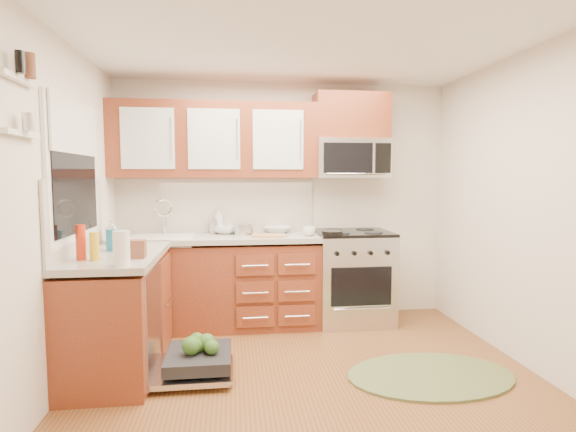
{
  "coord_description": "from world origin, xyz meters",
  "views": [
    {
      "loc": [
        -0.55,
        -3.05,
        1.51
      ],
      "look_at": [
        -0.07,
        0.85,
        1.17
      ],
      "focal_mm": 28.0,
      "sensor_mm": 36.0,
      "label": 1
    }
  ],
  "objects": [
    {
      "name": "floor",
      "position": [
        0.0,
        0.0,
        0.0
      ],
      "size": [
        3.5,
        3.5,
        0.0
      ],
      "primitive_type": "plane",
      "color": "brown",
      "rests_on": "ground"
    },
    {
      "name": "ceiling",
      "position": [
        0.0,
        0.0,
        2.5
      ],
      "size": [
        3.5,
        3.5,
        0.0
      ],
      "primitive_type": "plane",
      "rotation": [
        3.14,
        0.0,
        0.0
      ],
      "color": "white",
      "rests_on": "ground"
    },
    {
      "name": "wall_back",
      "position": [
        0.0,
        1.75,
        1.25
      ],
      "size": [
        3.5,
        0.04,
        2.5
      ],
      "primitive_type": "cube",
      "color": "silver",
      "rests_on": "ground"
    },
    {
      "name": "wall_front",
      "position": [
        0.0,
        -1.75,
        1.25
      ],
      "size": [
        3.5,
        0.04,
        2.5
      ],
      "primitive_type": "cube",
      "color": "silver",
      "rests_on": "ground"
    },
    {
      "name": "wall_left",
      "position": [
        -1.75,
        0.0,
        1.25
      ],
      "size": [
        0.04,
        3.5,
        2.5
      ],
      "primitive_type": "cube",
      "color": "silver",
      "rests_on": "ground"
    },
    {
      "name": "wall_right",
      "position": [
        1.75,
        0.0,
        1.25
      ],
      "size": [
        0.04,
        3.5,
        2.5
      ],
      "primitive_type": "cube",
      "color": "silver",
      "rests_on": "ground"
    },
    {
      "name": "base_cabinet_back",
      "position": [
        -0.73,
        1.45,
        0.42
      ],
      "size": [
        2.05,
        0.6,
        0.85
      ],
      "primitive_type": "cube",
      "color": "maroon",
      "rests_on": "ground"
    },
    {
      "name": "base_cabinet_left",
      "position": [
        -1.45,
        0.52,
        0.42
      ],
      "size": [
        0.6,
        1.25,
        0.85
      ],
      "primitive_type": "cube",
      "color": "maroon",
      "rests_on": "ground"
    },
    {
      "name": "countertop_back",
      "position": [
        -0.72,
        1.44,
        0.9
      ],
      "size": [
        2.07,
        0.64,
        0.05
      ],
      "primitive_type": "cube",
      "color": "#A19C93",
      "rests_on": "base_cabinet_back"
    },
    {
      "name": "countertop_left",
      "position": [
        -1.44,
        0.53,
        0.9
      ],
      "size": [
        0.64,
        1.27,
        0.05
      ],
      "primitive_type": "cube",
      "color": "#A19C93",
      "rests_on": "base_cabinet_left"
    },
    {
      "name": "backsplash_back",
      "position": [
        -0.73,
        1.74,
        1.21
      ],
      "size": [
        2.05,
        0.02,
        0.57
      ],
      "primitive_type": "cube",
      "color": "#BDB6AA",
      "rests_on": "ground"
    },
    {
      "name": "backsplash_left",
      "position": [
        -1.74,
        0.52,
        1.21
      ],
      "size": [
        0.02,
        1.25,
        0.57
      ],
      "primitive_type": "cube",
      "color": "#BDB6AA",
      "rests_on": "ground"
    },
    {
      "name": "upper_cabinets",
      "position": [
        -0.73,
        1.57,
        1.88
      ],
      "size": [
        2.05,
        0.35,
        0.75
      ],
      "primitive_type": null,
      "color": "maroon",
      "rests_on": "ground"
    },
    {
      "name": "cabinet_over_mw",
      "position": [
        0.68,
        1.57,
        2.13
      ],
      "size": [
        0.76,
        0.35,
        0.47
      ],
      "primitive_type": "cube",
      "color": "maroon",
      "rests_on": "ground"
    },
    {
      "name": "range",
      "position": [
        0.68,
        1.43,
        0.47
      ],
      "size": [
        0.76,
        0.64,
        0.95
      ],
      "primitive_type": null,
      "color": "silver",
      "rests_on": "ground"
    },
    {
      "name": "microwave",
      "position": [
        0.68,
        1.55,
        1.7
      ],
      "size": [
        0.76,
        0.38,
        0.4
      ],
      "primitive_type": null,
      "color": "silver",
      "rests_on": "ground"
    },
    {
      "name": "sink",
      "position": [
        -1.25,
        1.42,
        0.8
      ],
      "size": [
        0.62,
        0.5,
        0.26
      ],
      "primitive_type": null,
      "color": "white",
      "rests_on": "ground"
    },
    {
      "name": "dishwasher",
      "position": [
        -0.86,
        0.3,
        0.1
      ],
      "size": [
        0.7,
        0.6,
        0.2
      ],
      "primitive_type": null,
      "color": "silver",
      "rests_on": "ground"
    },
    {
      "name": "window",
      "position": [
        -1.74,
        0.5,
        1.55
      ],
      "size": [
        0.03,
        1.05,
        1.05
      ],
      "primitive_type": null,
      "color": "white",
      "rests_on": "ground"
    },
    {
      "name": "window_blind",
      "position": [
        -1.71,
        0.5,
        1.88
      ],
      "size": [
        0.02,
        0.96,
        0.4
      ],
      "primitive_type": "cube",
      "color": "white",
      "rests_on": "ground"
    },
    {
      "name": "shelf_upper",
      "position": [
        -1.72,
        -0.35,
        2.05
      ],
      "size": [
        0.04,
        0.4,
        0.03
      ],
      "primitive_type": "cube",
      "color": "white",
      "rests_on": "ground"
    },
    {
      "name": "shelf_lower",
      "position": [
        -1.72,
        -0.35,
        1.75
      ],
      "size": [
        0.04,
        0.4,
        0.03
      ],
      "primitive_type": "cube",
      "color": "white",
      "rests_on": "ground"
    },
    {
      "name": "rug",
      "position": [
        0.92,
        0.07,
        0.01
      ],
      "size": [
        1.48,
        1.21,
        0.02
      ],
      "primitive_type": null,
      "rotation": [
        0.0,
        0.0,
        0.35
      ],
      "color": "#637040",
      "rests_on": "ground"
    },
    {
      "name": "skillet",
      "position": [
        0.4,
        1.18,
        0.97
      ],
      "size": [
        0.22,
        0.22,
        0.04
      ],
      "primitive_type": "cylinder",
      "rotation": [
        0.0,
        0.0,
        0.06
      ],
      "color": "black",
      "rests_on": "range"
    },
    {
      "name": "stock_pot",
      "position": [
        -0.45,
        1.47,
        0.98
      ],
      "size": [
        0.2,
        0.2,
        0.11
      ],
      "primitive_type": "cylinder",
      "rotation": [
        0.0,
        0.0,
        -0.07
      ],
      "color": "silver",
      "rests_on": "countertop_back"
    },
    {
      "name": "cutting_board",
      "position": [
        -0.21,
        1.3,
        0.94
      ],
      "size": [
        0.34,
        0.24,
        0.02
      ],
      "primitive_type": "cube",
      "rotation": [
        0.0,
        0.0,
        -0.13
      ],
      "color": "#9E7548",
      "rests_on": "countertop_back"
    },
    {
      "name": "canister",
      "position": [
        -0.75,
        1.65,
        1.0
      ],
      "size": [
        0.11,
        0.11,
        0.15
      ],
      "primitive_type": "cylinder",
      "rotation": [
        0.0,
        0.0,
        0.18
      ],
      "color": "silver",
      "rests_on": "countertop_back"
    },
    {
      "name": "paper_towel_roll",
      "position": [
        -1.28,
        -0.02,
        1.04
      ],
      "size": [
        0.11,
        0.11,
        0.23
      ],
      "primitive_type": "cylinder",
      "rotation": [
        0.0,
        0.0,
        0.02
      ],
      "color": "white",
      "rests_on": "countertop_left"
    },
    {
      "name": "mustard_bottle",
      "position": [
        -1.52,
        0.2,
        1.02
      ],
      "size": [
        0.07,
        0.07,
        0.2
      ],
      "primitive_type": "cylinder",
      "rotation": [
        0.0,
        0.0,
        0.17
      ],
      "color": "gold",
      "rests_on": "countertop_left"
    },
    {
      "name": "red_bottle",
      "position": [
        -1.62,
        0.24,
        1.05
      ],
      "size": [
        0.08,
        0.08,
        0.25
      ],
      "primitive_type": "cylinder",
      "rotation": [
        0.0,
        0.0,
        0.27
      ],
      "color": "red",
      "rests_on": "countertop_left"
    },
    {
      "name": "wooden_box",
      "position": [
        -1.25,
        0.26,
        0.99
      ],
      "size": [
        0.13,
        0.09,
        0.13
      ],
      "primitive_type": "cube",
      "rotation": [
        0.0,
        0.0,
        -0.0
      ],
      "color": "brown",
      "rests_on": "countertop_left"
    },
    {
      "name": "blue_carton",
      "position": [
        -1.49,
        0.62,
        1.01
      ],
      "size": [
        0.12,
        0.1,
        0.17
      ],
      "primitive_type": "cube",
      "rotation": [
        0.0,
        0.0,
        -0.35
      ],
      "color": "teal",
      "rests_on": "countertop_left"
    },
    {
      "name": "bowl_a",
      "position": [
        -0.09,
        1.6,
        0.96
      ],
      "size": [
        0.33,
        0.33,
        0.07
      ],
      "primitive_type": "imported",
      "rotation": [
        0.0,
        0.0,
        -0.24
      ],
      "color": "#999999",
      "rests_on": "countertop_back"
    },
    {
      "name": "bowl_b",
      "position": [
        -0.63,
        1.6,
        0.97
      ],
      "size": [
        0.34,
        0.34,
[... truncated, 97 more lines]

